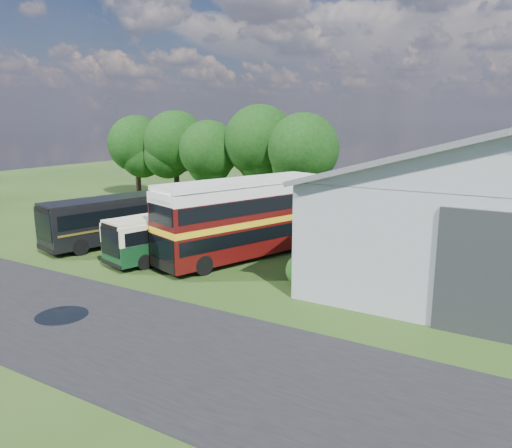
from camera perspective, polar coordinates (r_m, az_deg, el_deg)
The scene contains 14 objects.
ground at distance 24.13m, azimuth -13.41°, elevation -8.53°, with size 120.00×120.00×0.00m, color #1D3912.
asphalt_road at distance 20.20m, azimuth -13.22°, elevation -12.69°, with size 60.00×8.00×0.02m, color black.
puddle at distance 23.36m, azimuth -21.30°, elevation -9.75°, with size 2.20×2.20×0.01m, color black.
tree_far_left at distance 55.95m, azimuth -13.49°, elevation 8.88°, with size 6.12×6.12×8.64m.
tree_left_a at distance 52.94m, azimuth -9.19°, elevation 9.23°, with size 6.46×6.46×9.12m.
tree_left_b at distance 49.10m, azimuth -5.41°, elevation 8.39°, with size 5.78×5.78×8.16m.
tree_mid at distance 47.38m, azimuth 0.46°, elevation 9.44°, with size 6.80×6.80×9.60m.
tree_right_a at distance 44.18m, azimuth 5.45°, elevation 8.55°, with size 6.26×6.26×8.83m.
shrub_front at distance 25.72m, azimuth 5.29°, elevation -6.94°, with size 1.70×1.70×1.70m, color #194714.
shrub_mid at distance 27.45m, azimuth 7.12°, elevation -5.75°, with size 1.60×1.60×1.60m, color #194714.
shrub_back at distance 29.21m, azimuth 8.72°, elevation -4.69°, with size 1.80×1.80×1.80m, color #194714.
bus_green_single at distance 31.07m, azimuth -8.26°, elevation -0.88°, with size 4.80×10.19×2.74m.
bus_maroon_double at distance 29.83m, azimuth -1.50°, elevation 0.53°, with size 6.26×11.46×4.79m.
bus_dark_single at distance 35.28m, azimuth -14.48°, elevation 0.79°, with size 5.42×11.80×3.17m.
Camera 1 is at (16.05, -15.97, 8.35)m, focal length 35.00 mm.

